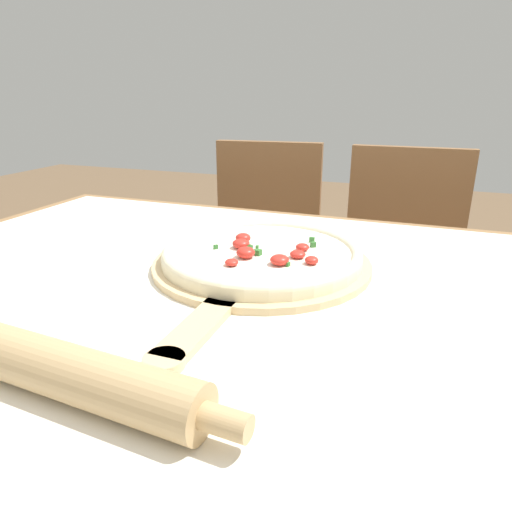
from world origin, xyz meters
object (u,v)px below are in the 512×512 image
rolling_pin (52,367)px  chair_right (399,268)px  pizza (262,253)px  pizza_peel (259,266)px  chair_left (262,251)px

rolling_pin → chair_right: (0.30, 1.16, -0.28)m
pizza → chair_right: bearing=73.9°
pizza_peel → pizza: size_ratio=1.57×
pizza_peel → rolling_pin: bearing=-101.9°
pizza_peel → chair_right: chair_right is taller
pizza → chair_left: size_ratio=0.39×
rolling_pin → chair_right: 1.23m
chair_left → chair_right: bearing=-5.4°
pizza_peel → pizza: bearing=89.2°
chair_right → rolling_pin: bearing=-104.5°
chair_right → pizza: bearing=-106.1°
chair_left → chair_right: same height
rolling_pin → chair_right: bearing=75.5°
rolling_pin → chair_left: bearing=98.6°
pizza → chair_left: (-0.26, 0.74, -0.27)m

